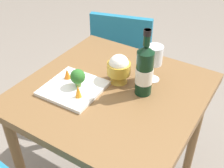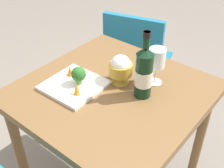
{
  "view_description": "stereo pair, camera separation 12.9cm",
  "coord_description": "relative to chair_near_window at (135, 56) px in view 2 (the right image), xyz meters",
  "views": [
    {
      "loc": [
        0.56,
        -0.89,
        1.55
      ],
      "look_at": [
        0.0,
        0.0,
        0.79
      ],
      "focal_mm": 46.08,
      "sensor_mm": 36.0,
      "label": 1
    },
    {
      "loc": [
        0.66,
        -0.81,
        1.55
      ],
      "look_at": [
        0.0,
        0.0,
        0.79
      ],
      "focal_mm": 46.08,
      "sensor_mm": 36.0,
      "label": 2
    }
  ],
  "objects": [
    {
      "name": "carrot_garnish_left",
      "position": [
        0.09,
        -0.69,
        0.27
      ],
      "size": [
        0.03,
        0.03,
        0.05
      ],
      "color": "orange",
      "rests_on": "serving_plate"
    },
    {
      "name": "serving_plate",
      "position": [
        0.16,
        -0.73,
        0.24
      ],
      "size": [
        0.26,
        0.26,
        0.02
      ],
      "rotation": [
        0.0,
        0.0,
        0.03
      ],
      "color": "white",
      "rests_on": "dining_table"
    },
    {
      "name": "dining_table",
      "position": [
        0.31,
        -0.63,
        0.13
      ],
      "size": [
        0.8,
        0.8,
        0.76
      ],
      "color": "brown",
      "rests_on": "ground_plane"
    },
    {
      "name": "wine_glass",
      "position": [
        0.43,
        -0.46,
        0.36
      ],
      "size": [
        0.08,
        0.08,
        0.18
      ],
      "color": "white",
      "rests_on": "dining_table"
    },
    {
      "name": "broccoli_floret",
      "position": [
        0.17,
        -0.71,
        0.3
      ],
      "size": [
        0.07,
        0.07,
        0.09
      ],
      "color": "#729E4C",
      "rests_on": "serving_plate"
    },
    {
      "name": "rice_bowl",
      "position": [
        0.3,
        -0.56,
        0.3
      ],
      "size": [
        0.11,
        0.11,
        0.14
      ],
      "color": "gold",
      "rests_on": "dining_table"
    },
    {
      "name": "carrot_garnish_right",
      "position": [
        0.22,
        -0.77,
        0.27
      ],
      "size": [
        0.03,
        0.03,
        0.06
      ],
      "color": "orange",
      "rests_on": "serving_plate"
    },
    {
      "name": "wine_bottle",
      "position": [
        0.44,
        -0.58,
        0.35
      ],
      "size": [
        0.08,
        0.08,
        0.31
      ],
      "color": "black",
      "rests_on": "dining_table"
    },
    {
      "name": "chair_near_window",
      "position": [
        0.0,
        0.0,
        0.0
      ],
      "size": [
        0.49,
        0.49,
        0.85
      ],
      "rotation": [
        0.0,
        0.0,
        0.27
      ],
      "color": "teal",
      "rests_on": "ground_plane"
    }
  ]
}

